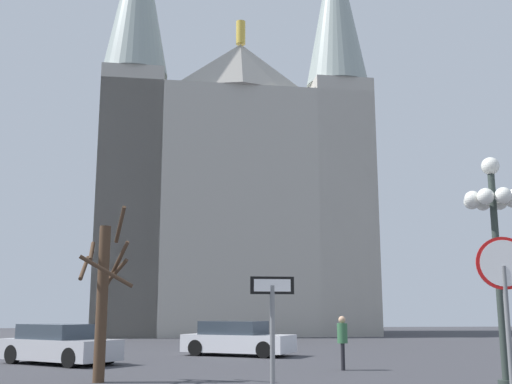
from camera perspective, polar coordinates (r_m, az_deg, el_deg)
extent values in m
cube|color=#ADA89E|center=(48.86, -2.28, -2.50)|extent=(20.38, 13.42, 17.87)
pyramid|color=#ADA89E|center=(46.60, -1.44, 11.58)|extent=(7.04, 2.28, 3.50)
cylinder|color=gold|center=(47.67, -1.42, 14.52)|extent=(0.70, 0.70, 1.80)
cube|color=#ADA89E|center=(44.65, -11.62, -0.81)|extent=(4.55, 4.55, 18.90)
cube|color=#ADA89E|center=(46.46, 7.85, -1.32)|extent=(4.55, 4.55, 18.90)
cone|color=gray|center=(51.58, 7.37, 16.53)|extent=(4.81, 4.81, 13.17)
cylinder|color=slate|center=(11.05, 22.42, -12.95)|extent=(0.08, 0.08, 2.55)
cylinder|color=red|center=(11.06, 21.93, -6.14)|extent=(0.86, 0.24, 0.88)
cylinder|color=white|center=(11.04, 21.98, -6.13)|extent=(0.75, 0.18, 0.77)
cylinder|color=slate|center=(8.81, 1.55, -15.71)|extent=(0.07, 0.07, 2.17)
cube|color=black|center=(8.79, 1.51, -8.64)|extent=(0.63, 0.06, 0.25)
cube|color=white|center=(8.77, 1.52, -8.64)|extent=(0.53, 0.03, 0.17)
cylinder|color=#2D3833|center=(15.21, 21.58, -7.66)|extent=(0.16, 0.16, 4.96)
sphere|color=white|center=(15.56, 20.89, 2.27)|extent=(0.42, 0.42, 0.42)
cylinder|color=#2D3833|center=(15.52, 21.90, -0.64)|extent=(0.05, 0.49, 0.05)
sphere|color=white|center=(15.87, 21.64, -0.87)|extent=(0.38, 0.38, 0.38)
cylinder|color=#2D3833|center=(15.64, 21.37, -0.75)|extent=(0.38, 0.38, 0.05)
sphere|color=white|center=(15.84, 20.28, -0.95)|extent=(0.38, 0.38, 0.38)
cylinder|color=#2D3833|center=(15.62, 20.68, -0.79)|extent=(0.49, 0.05, 0.05)
sphere|color=white|center=(15.56, 19.37, -0.84)|extent=(0.38, 0.38, 0.38)
cylinder|color=#2D3833|center=(15.48, 20.22, -0.73)|extent=(0.38, 0.38, 0.05)
sphere|color=white|center=(15.19, 19.44, -0.60)|extent=(0.38, 0.38, 0.38)
cylinder|color=#2D3833|center=(15.29, 20.27, -0.62)|extent=(0.05, 0.49, 0.05)
sphere|color=white|center=(14.94, 20.51, -0.37)|extent=(0.38, 0.38, 0.38)
cylinder|color=#2D3833|center=(15.17, 20.80, -0.50)|extent=(0.38, 0.38, 0.05)
sphere|color=white|center=(14.98, 21.95, -0.29)|extent=(0.38, 0.38, 0.38)
cylinder|color=#2D3833|center=(15.19, 21.51, -0.46)|extent=(0.49, 0.05, 0.05)
cylinder|color=#2D3833|center=(15.34, 21.97, -0.52)|extent=(0.38, 0.38, 0.05)
cylinder|color=#473323|center=(16.86, -14.09, -9.90)|extent=(0.30, 0.30, 4.04)
cylinder|color=#473323|center=(16.22, -13.71, -7.17)|extent=(1.38, 0.43, 0.82)
cylinder|color=#473323|center=(16.97, -15.63, -6.79)|extent=(0.11, 1.06, 0.71)
cylinder|color=#473323|center=(17.16, -12.78, -6.57)|extent=(0.74, 0.74, 1.25)
cylinder|color=#473323|center=(17.09, -12.48, -2.97)|extent=(0.38, 0.85, 0.93)
cylinder|color=#473323|center=(17.19, -12.99, -7.43)|extent=(0.80, 0.62, 0.82)
cylinder|color=#473323|center=(16.95, -14.98, -5.31)|extent=(0.16, 0.72, 0.58)
cube|color=#B7B7BC|center=(22.83, -17.68, -13.72)|extent=(4.46, 4.06, 0.69)
cube|color=#333D47|center=(22.96, -17.94, -12.19)|extent=(2.88, 2.76, 0.51)
cylinder|color=black|center=(22.33, -13.57, -14.45)|extent=(0.64, 0.57, 0.64)
cylinder|color=black|center=(21.21, -16.82, -14.49)|extent=(0.64, 0.57, 0.64)
cylinder|color=black|center=(24.46, -18.46, -13.86)|extent=(0.64, 0.57, 0.64)
cylinder|color=black|center=(23.45, -21.62, -13.81)|extent=(0.64, 0.57, 0.64)
cube|color=silver|center=(25.74, -1.65, -13.83)|extent=(4.73, 3.79, 0.69)
cube|color=#333D47|center=(25.81, -2.09, -12.45)|extent=(2.96, 2.66, 0.54)
cylinder|color=black|center=(25.90, 2.24, -14.20)|extent=(0.66, 0.51, 0.64)
cylinder|color=black|center=(24.39, 0.77, -14.41)|extent=(0.66, 0.51, 0.64)
cylinder|color=black|center=(27.15, -3.82, -14.03)|extent=(0.66, 0.51, 0.64)
cylinder|color=black|center=(25.71, -5.58, -14.18)|extent=(0.66, 0.51, 0.64)
cylinder|color=black|center=(19.76, 8.05, -14.89)|extent=(0.12, 0.12, 0.81)
cylinder|color=black|center=(19.92, 8.07, -14.86)|extent=(0.12, 0.12, 0.81)
cylinder|color=#33663F|center=(19.80, 8.00, -12.83)|extent=(0.32, 0.32, 0.61)
sphere|color=tan|center=(19.79, 7.97, -11.63)|extent=(0.22, 0.22, 0.22)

